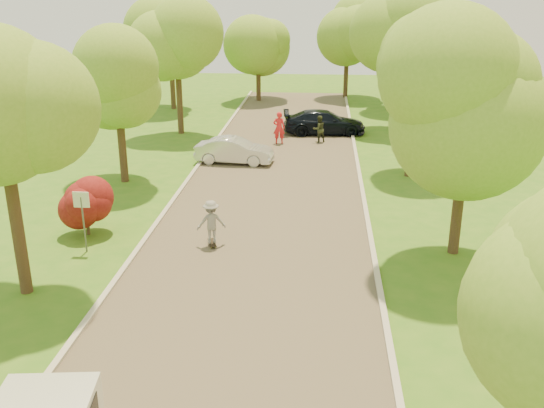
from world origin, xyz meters
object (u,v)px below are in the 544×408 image
(dark_sedan, at_px, (324,122))
(skateboarder, at_px, (211,222))
(person_olive, at_px, (319,129))
(person_striped, at_px, (279,128))
(longboard, at_px, (212,243))
(street_sign, at_px, (82,209))
(silver_sedan, at_px, (234,151))

(dark_sedan, distance_m, skateboarder, 18.11)
(skateboarder, relative_size, person_olive, 0.98)
(person_olive, bearing_deg, skateboarder, 49.53)
(skateboarder, height_order, person_striped, person_striped)
(person_striped, height_order, person_olive, person_striped)
(longboard, xyz_separation_m, person_olive, (3.58, 15.46, 0.71))
(longboard, relative_size, person_striped, 0.44)
(street_sign, bearing_deg, person_olive, 64.52)
(silver_sedan, height_order, skateboarder, skateboarder)
(silver_sedan, relative_size, person_olive, 2.52)
(silver_sedan, relative_size, person_striped, 2.14)
(street_sign, xyz_separation_m, silver_sedan, (3.50, 11.55, -0.90))
(silver_sedan, distance_m, dark_sedan, 8.42)
(street_sign, relative_size, longboard, 2.61)
(person_striped, relative_size, person_olive, 1.18)
(longboard, xyz_separation_m, person_striped, (1.27, 14.96, 0.85))
(skateboarder, xyz_separation_m, person_olive, (3.58, 15.46, -0.09))
(street_sign, bearing_deg, person_striped, 70.91)
(silver_sedan, xyz_separation_m, longboard, (0.72, -10.64, -0.57))
(silver_sedan, distance_m, skateboarder, 10.66)
(silver_sedan, height_order, person_striped, person_striped)
(silver_sedan, bearing_deg, person_striped, -19.55)
(street_sign, xyz_separation_m, skateboarder, (4.22, 0.91, -0.68))
(street_sign, xyz_separation_m, person_olive, (7.80, 16.37, -0.77))
(dark_sedan, relative_size, person_olive, 3.18)
(person_olive, bearing_deg, dark_sedan, -125.09)
(silver_sedan, bearing_deg, person_olive, -36.52)
(street_sign, relative_size, dark_sedan, 0.43)
(skateboarder, bearing_deg, dark_sedan, -120.39)
(longboard, bearing_deg, skateboarder, -71.15)
(silver_sedan, xyz_separation_m, dark_sedan, (4.60, 7.05, 0.07))
(longboard, relative_size, person_olive, 0.52)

